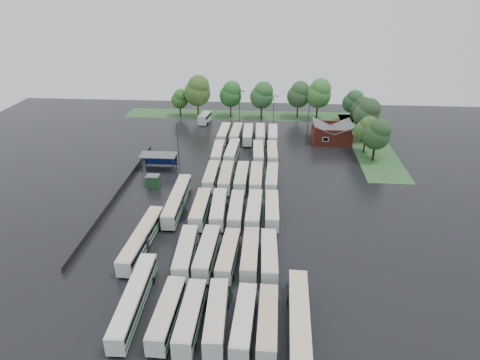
# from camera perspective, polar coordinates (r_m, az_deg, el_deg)

# --- Properties ---
(ground) EXTENTS (160.00, 160.00, 0.00)m
(ground) POSITION_cam_1_polar(r_m,az_deg,el_deg) (77.43, -2.15, -5.46)
(ground) COLOR black
(ground) RESTS_ON ground
(brick_building) EXTENTS (10.07, 8.60, 5.39)m
(brick_building) POSITION_cam_1_polar(r_m,az_deg,el_deg) (116.25, 12.10, 5.92)
(brick_building) COLOR maroon
(brick_building) RESTS_ON ground
(wash_shed) EXTENTS (8.20, 4.20, 3.58)m
(wash_shed) POSITION_cam_1_polar(r_m,az_deg,el_deg) (98.58, -10.77, 3.13)
(wash_shed) COLOR #2D2D30
(wash_shed) RESTS_ON ground
(utility_hut) EXTENTS (2.70, 2.20, 2.62)m
(utility_hut) POSITION_cam_1_polar(r_m,az_deg,el_deg) (90.71, -11.51, -0.14)
(utility_hut) COLOR #193F21
(utility_hut) RESTS_ON ground
(grass_strip_north) EXTENTS (80.00, 10.00, 0.01)m
(grass_strip_north) POSITION_cam_1_polar(r_m,az_deg,el_deg) (136.76, 1.67, 8.63)
(grass_strip_north) COLOR #2E5B2B
(grass_strip_north) RESTS_ON ground
(grass_strip_east) EXTENTS (10.00, 50.00, 0.01)m
(grass_strip_east) POSITION_cam_1_polar(r_m,az_deg,el_deg) (118.70, 16.82, 4.83)
(grass_strip_east) COLOR #2E5B2B
(grass_strip_east) RESTS_ON ground
(west_fence) EXTENTS (0.10, 50.00, 1.20)m
(west_fence) POSITION_cam_1_polar(r_m,az_deg,el_deg) (88.92, -15.95, -1.71)
(west_fence) COLOR #2D2D30
(west_fence) RESTS_ON ground
(bus_r0c0) EXTENTS (2.70, 11.49, 3.18)m
(bus_r0c0) POSITION_cam_1_polar(r_m,az_deg,el_deg) (56.75, -9.71, -17.14)
(bus_r0c0) COLOR silver
(bus_r0c0) RESTS_ON ground
(bus_r0c1) EXTENTS (2.50, 11.33, 3.15)m
(bus_r0c1) POSITION_cam_1_polar(r_m,az_deg,el_deg) (56.03, -6.64, -17.60)
(bus_r0c1) COLOR silver
(bus_r0c1) RESTS_ON ground
(bus_r0c2) EXTENTS (2.90, 11.49, 3.17)m
(bus_r0c2) POSITION_cam_1_polar(r_m,az_deg,el_deg) (55.79, -3.17, -17.65)
(bus_r0c2) COLOR silver
(bus_r0c2) RESTS_ON ground
(bus_r0c3) EXTENTS (2.81, 11.29, 3.12)m
(bus_r0c3) POSITION_cam_1_polar(r_m,az_deg,el_deg) (55.15, 0.50, -18.27)
(bus_r0c3) COLOR silver
(bus_r0c3) RESTS_ON ground
(bus_r0c4) EXTENTS (2.57, 11.29, 3.13)m
(bus_r0c4) POSITION_cam_1_polar(r_m,az_deg,el_deg) (55.05, 3.70, -18.43)
(bus_r0c4) COLOR silver
(bus_r0c4) RESTS_ON ground
(bus_r1c0) EXTENTS (3.03, 11.84, 3.27)m
(bus_r1c0) POSITION_cam_1_polar(r_m,az_deg,el_deg) (66.59, -7.26, -9.58)
(bus_r1c0) COLOR silver
(bus_r1c0) RESTS_ON ground
(bus_r1c1) EXTENTS (2.82, 11.74, 3.25)m
(bus_r1c1) POSITION_cam_1_polar(r_m,az_deg,el_deg) (66.35, -4.43, -9.58)
(bus_r1c1) COLOR silver
(bus_r1c1) RESTS_ON ground
(bus_r1c2) EXTENTS (2.90, 11.36, 3.14)m
(bus_r1c2) POSITION_cam_1_polar(r_m,az_deg,el_deg) (65.74, -1.59, -9.94)
(bus_r1c2) COLOR silver
(bus_r1c2) RESTS_ON ground
(bus_r1c3) EXTENTS (2.44, 11.39, 3.17)m
(bus_r1c3) POSITION_cam_1_polar(r_m,az_deg,el_deg) (65.84, 1.35, -9.86)
(bus_r1c3) COLOR silver
(bus_r1c3) RESTS_ON ground
(bus_r1c4) EXTENTS (2.77, 11.55, 3.20)m
(bus_r1c4) POSITION_cam_1_polar(r_m,az_deg,el_deg) (65.50, 3.89, -10.11)
(bus_r1c4) COLOR silver
(bus_r1c4) RESTS_ON ground
(bus_r2c0) EXTENTS (2.52, 11.67, 3.25)m
(bus_r2c0) POSITION_cam_1_polar(r_m,az_deg,el_deg) (77.92, -5.28, -3.83)
(bus_r2c0) COLOR silver
(bus_r2c0) RESTS_ON ground
(bus_r2c1) EXTENTS (2.97, 11.64, 3.21)m
(bus_r2c1) POSITION_cam_1_polar(r_m,az_deg,el_deg) (77.65, -2.88, -3.87)
(bus_r2c1) COLOR silver
(bus_r2c1) RESTS_ON ground
(bus_r2c2) EXTENTS (2.53, 11.27, 3.13)m
(bus_r2c2) POSITION_cam_1_polar(r_m,az_deg,el_deg) (77.23, -0.52, -4.05)
(bus_r2c2) COLOR silver
(bus_r2c2) RESTS_ON ground
(bus_r2c3) EXTENTS (2.69, 11.77, 3.27)m
(bus_r2c3) POSITION_cam_1_polar(r_m,az_deg,el_deg) (77.03, 1.88, -4.09)
(bus_r2c3) COLOR silver
(bus_r2c3) RESTS_ON ground
(bus_r2c4) EXTENTS (2.56, 11.28, 3.13)m
(bus_r2c4) POSITION_cam_1_polar(r_m,az_deg,el_deg) (77.46, 4.26, -4.03)
(bus_r2c4) COLOR silver
(bus_r2c4) RESTS_ON ground
(bus_r3c0) EXTENTS (2.46, 11.33, 3.15)m
(bus_r3c0) POSITION_cam_1_polar(r_m,az_deg,el_deg) (90.17, -3.84, 0.48)
(bus_r3c0) COLOR silver
(bus_r3c0) RESTS_ON ground
(bus_r3c1) EXTENTS (2.69, 11.70, 3.24)m
(bus_r3c1) POSITION_cam_1_polar(r_m,az_deg,el_deg) (89.43, -1.89, 0.34)
(bus_r3c1) COLOR silver
(bus_r3c1) RESTS_ON ground
(bus_r3c2) EXTENTS (2.53, 11.50, 3.20)m
(bus_r3c2) POSITION_cam_1_polar(r_m,az_deg,el_deg) (89.35, 0.21, 0.32)
(bus_r3c2) COLOR silver
(bus_r3c2) RESTS_ON ground
(bus_r3c3) EXTENTS (2.55, 11.64, 3.24)m
(bus_r3c3) POSITION_cam_1_polar(r_m,az_deg,el_deg) (89.15, 2.17, 0.25)
(bus_r3c3) COLOR silver
(bus_r3c3) RESTS_ON ground
(bus_r3c4) EXTENTS (2.66, 11.17, 3.09)m
(bus_r3c4) POSITION_cam_1_polar(r_m,az_deg,el_deg) (89.33, 4.27, 0.19)
(bus_r3c4) COLOR silver
(bus_r3c4) RESTS_ON ground
(bus_r4c0) EXTENTS (2.70, 11.22, 3.11)m
(bus_r4c0) POSITION_cam_1_polar(r_m,az_deg,el_deg) (102.26, -2.97, 3.63)
(bus_r4c0) COLOR silver
(bus_r4c0) RESTS_ON ground
(bus_r4c1) EXTENTS (2.94, 11.83, 3.27)m
(bus_r4c1) POSITION_cam_1_polar(r_m,az_deg,el_deg) (102.30, -1.06, 3.72)
(bus_r4c1) COLOR silver
(bus_r4c1) RESTS_ON ground
(bus_r4c3) EXTENTS (2.91, 11.44, 3.16)m
(bus_r4c3) POSITION_cam_1_polar(r_m,az_deg,el_deg) (101.91, 2.45, 3.58)
(bus_r4c3) COLOR silver
(bus_r4c3) RESTS_ON ground
(bus_r4c4) EXTENTS (2.72, 11.27, 3.12)m
(bus_r4c4) POSITION_cam_1_polar(r_m,az_deg,el_deg) (101.96, 4.31, 3.52)
(bus_r4c4) COLOR silver
(bus_r4c4) RESTS_ON ground
(bus_r5c0) EXTENTS (2.65, 11.52, 3.19)m
(bus_r5c0) POSITION_cam_1_polar(r_m,az_deg,el_deg) (114.80, -2.16, 6.17)
(bus_r5c0) COLOR silver
(bus_r5c0) RESTS_ON ground
(bus_r5c1) EXTENTS (2.73, 11.50, 3.18)m
(bus_r5c1) POSITION_cam_1_polar(r_m,az_deg,el_deg) (114.60, -0.53, 6.15)
(bus_r5c1) COLOR silver
(bus_r5c1) RESTS_ON ground
(bus_r5c2) EXTENTS (2.68, 11.35, 3.14)m
(bus_r5c2) POSITION_cam_1_polar(r_m,az_deg,el_deg) (114.27, 1.07, 6.08)
(bus_r5c2) COLOR silver
(bus_r5c2) RESTS_ON ground
(bus_r5c3) EXTENTS (2.75, 11.45, 3.17)m
(bus_r5c3) POSITION_cam_1_polar(r_m,az_deg,el_deg) (114.56, 2.71, 6.11)
(bus_r5c3) COLOR silver
(bus_r5c3) RESTS_ON ground
(bus_r5c4) EXTENTS (2.47, 11.28, 3.14)m
(bus_r5c4) POSITION_cam_1_polar(r_m,az_deg,el_deg) (114.21, 4.39, 5.99)
(bus_r5c4) COLOR silver
(bus_r5c4) RESTS_ON ground
(artic_bus_west_a) EXTENTS (2.77, 16.68, 3.09)m
(artic_bus_west_a) POSITION_cam_1_polar(r_m,az_deg,el_deg) (59.73, -13.94, -15.11)
(artic_bus_west_a) COLOR silver
(artic_bus_west_a) RESTS_ON ground
(artic_bus_west_b) EXTENTS (2.63, 17.31, 3.21)m
(artic_bus_west_b) POSITION_cam_1_polar(r_m,az_deg,el_deg) (81.38, -8.36, -2.65)
(artic_bus_west_b) COLOR silver
(artic_bus_west_b) RESTS_ON ground
(artic_bus_west_c) EXTENTS (3.15, 16.94, 3.13)m
(artic_bus_west_c) POSITION_cam_1_polar(r_m,az_deg,el_deg) (71.17, -12.96, -7.60)
(artic_bus_west_c) COLOR silver
(artic_bus_west_c) RESTS_ON ground
(artic_bus_east) EXTENTS (2.90, 17.68, 3.27)m
(artic_bus_east) POSITION_cam_1_polar(r_m,az_deg,el_deg) (55.08, 7.90, -18.51)
(artic_bus_east) COLOR silver
(artic_bus_east) RESTS_ON ground
(minibus) EXTENTS (3.39, 6.90, 2.89)m
(minibus) POSITION_cam_1_polar(r_m,az_deg,el_deg) (129.29, -4.71, 8.28)
(minibus) COLOR silver
(minibus) RESTS_ON ground
(tree_north_0) EXTENTS (5.24, 5.24, 8.68)m
(tree_north_0) POSITION_cam_1_polar(r_m,az_deg,el_deg) (135.57, -8.00, 10.69)
(tree_north_0) COLOR black
(tree_north_0) RESTS_ON ground
(tree_north_1) EXTENTS (8.00, 8.00, 13.26)m
(tree_north_1) POSITION_cam_1_polar(r_m,az_deg,el_deg) (132.66, -5.65, 11.80)
(tree_north_1) COLOR #3A2513
(tree_north_1) RESTS_ON ground
(tree_north_2) EXTENTS (6.83, 6.83, 11.31)m
(tree_north_2) POSITION_cam_1_polar(r_m,az_deg,el_deg) (133.20, -1.21, 11.42)
(tree_north_2) COLOR black
(tree_north_2) RESTS_ON ground
(tree_north_3) EXTENTS (7.02, 7.02, 11.63)m
(tree_north_3) POSITION_cam_1_polar(r_m,az_deg,el_deg) (131.17, 3.00, 11.25)
(tree_north_3) COLOR #311D12
(tree_north_3) RESTS_ON ground
(tree_north_4) EXTENTS (6.91, 6.91, 11.44)m
(tree_north_4) POSITION_cam_1_polar(r_m,az_deg,el_deg) (133.57, 7.87, 11.26)
(tree_north_4) COLOR black
(tree_north_4) RESTS_ON ground
(tree_north_5) EXTENTS (7.61, 7.61, 12.60)m
(tree_north_5) POSITION_cam_1_polar(r_m,az_deg,el_deg) (132.78, 10.49, 11.33)
(tree_north_5) COLOR black
(tree_north_5) RESTS_ON ground
(tree_north_6) EXTENTS (5.80, 5.80, 9.61)m
(tree_north_6) POSITION_cam_1_polar(r_m,az_deg,el_deg) (133.28, 14.83, 10.10)
(tree_north_6) COLOR black
(tree_north_6) RESTS_ON ground
(tree_east_0) EXTENTS (6.36, 6.36, 10.54)m
(tree_east_0) POSITION_cam_1_polar(r_m,az_deg,el_deg) (104.61, 17.84, 5.88)
(tree_east_0) COLOR black
(tree_east_0) RESTS_ON ground
(tree_east_1) EXTENTS (5.76, 5.76, 9.55)m
(tree_east_1) POSITION_cam_1_polar(r_m,az_deg,el_deg) (108.99, 16.60, 6.47)
(tree_east_1) COLOR black
(tree_east_1) RESTS_ON ground
(tree_east_2) EXTENTS (6.93, 6.93, 11.47)m
(tree_east_2) POSITION_cam_1_polar(r_m,az_deg,el_deg) (117.93, 16.61, 8.52)
(tree_east_2) COLOR black
(tree_east_2) RESTS_ON ground
(tree_east_3) EXTENTS (5.78, 5.78, 9.57)m
(tree_east_3) POSITION_cam_1_polar(r_m,az_deg,el_deg) (126.56, 15.95, 9.16)
(tree_east_3) COLOR #382113
(tree_east_3) RESTS_ON ground
(tree_east_4) EXTENTS (5.59, 5.59, 9.26)m
(tree_east_4) POSITION_cam_1_polar(r_m,az_deg,el_deg) (134.68, 15.03, 10.14)
(tree_east_4) COLOR #392916
(tree_east_4) RESTS_ON ground
(lamp_post_ne) EXTENTS (1.62, 0.31, 10.49)m
(lamp_post_ne) POSITION_cam_1_polar(r_m,az_deg,el_deg) (111.57, 9.13, 7.63)
(lamp_post_ne) COLOR #2D2D30
(lamp_post_ne) RESTS_ON ground
(lamp_post_nw) EXTENTS (1.55, 0.30, 10.05)m
(lamp_post_nw) POSITION_cam_1_polar(r_m,az_deg,el_deg) (98.96, -8.23, 5.19)
(lamp_post_nw) COLOR #2D2D30
(lamp_post_nw) RESTS_ON ground
(lamp_post_back_w) EXTENTS (1.59, 0.31, 10.30)m
(lamp_post_back_w) POSITION_cam_1_polar(r_m,az_deg,el_deg) (125.36, -0.04, 9.90)
(lamp_post_back_w) COLOR #2D2D30
(lamp_post_back_w) RESTS_ON ground
(lamp_post_back_e) EXTENTS (1.42, 0.28, 9.20)m
(lamp_post_back_e) POSITION_cam_1_polar(r_m,az_deg,el_deg) (124.86, 4.57, 9.45)
(lamp_post_back_e) COLOR #2D2D30
(lamp_post_back_e) RESTS_ON ground
(puddle_0) EXTENTS (6.31, 6.31, 0.01)m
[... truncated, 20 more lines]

